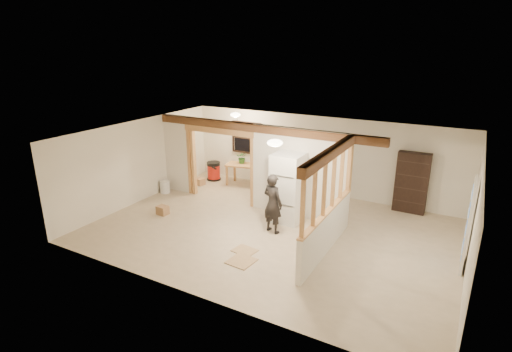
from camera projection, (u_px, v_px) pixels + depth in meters
The scene contains 30 objects.
floor at pixel (272, 230), 10.40m from camera, with size 9.00×6.50×0.01m, color #C9B395.
ceiling at pixel (273, 136), 9.61m from camera, with size 9.00×6.50×0.01m, color white.
wall_back at pixel (318, 155), 12.70m from camera, with size 9.00×0.01×2.50m, color white.
wall_front at pixel (192, 237), 7.31m from camera, with size 9.00×0.01×2.50m, color white.
wall_left at pixel (140, 161), 12.08m from camera, with size 0.01×6.50×2.50m, color white.
wall_right at pixel (474, 222), 7.93m from camera, with size 0.01×6.50×2.50m, color white.
partition_left_stub at pixel (177, 154), 12.87m from camera, with size 0.90×0.12×2.50m, color silver.
partition_center at pixel (299, 174), 10.91m from camera, with size 2.80×0.12×2.50m, color silver.
doorway_frame at pixel (220, 165), 12.15m from camera, with size 2.46×0.14×2.20m, color tan.
header_beam_back at pixel (260, 129), 11.11m from camera, with size 7.00×0.18×0.22m, color brown.
header_beam_right at pixel (331, 153), 8.58m from camera, with size 0.18×3.30×0.22m, color brown.
pony_wall at pixel (326, 232), 9.17m from camera, with size 0.12×3.20×1.00m, color silver.
stud_partition at pixel (329, 185), 8.80m from camera, with size 0.14×3.20×1.32m, color tan.
window_back at pixel (247, 138), 13.74m from camera, with size 1.12×0.10×1.10m, color black.
french_door at pixel (468, 225), 8.37m from camera, with size 0.12×0.86×2.00m, color white.
ceiling_dome_main at pixel (275, 143), 9.06m from camera, with size 0.36×0.36×0.16m, color #FFEABF.
ceiling_dome_util at pixel (235, 115), 12.68m from camera, with size 0.32×0.32×0.14m, color #FFEABF.
hanging_bulb at pixel (237, 130), 11.96m from camera, with size 0.07×0.07×0.07m, color #FFD88C.
refrigerator at pixel (288, 188), 10.69m from camera, with size 0.78×0.76×1.89m, color silver.
woman at pixel (273, 204), 10.09m from camera, with size 0.57×0.37×1.56m, color black.
work_table at pixel (245, 175), 13.57m from camera, with size 1.21×0.61×0.76m, color tan.
potted_plant at pixel (242, 157), 13.50m from camera, with size 0.37×0.32×0.41m, color #327635.
shop_vac at pixel (214, 171), 14.18m from camera, with size 0.51×0.51×0.67m, color #A71910.
bookshelf at pixel (412, 183), 11.30m from camera, with size 0.88×0.29×1.76m, color black.
bucket at pixel (165, 187), 12.98m from camera, with size 0.32×0.32×0.40m, color silver.
box_util_a at pixel (266, 196), 12.41m from camera, with size 0.31×0.27×0.27m, color #A2764E.
box_util_b at pixel (200, 182), 13.72m from camera, with size 0.26×0.26×0.24m, color #A2764E.
box_front at pixel (163, 210), 11.34m from camera, with size 0.31×0.25×0.25m, color #A2764E.
floor_panel_near at pixel (241, 261), 8.90m from camera, with size 0.55×0.55×0.02m, color tan.
floor_panel_far at pixel (245, 251), 9.36m from camera, with size 0.53×0.42×0.02m, color tan.
Camera 1 is at (4.22, -8.44, 4.61)m, focal length 28.00 mm.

